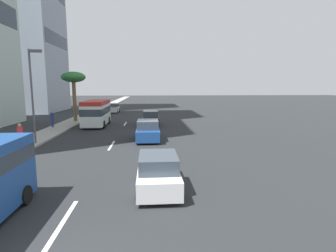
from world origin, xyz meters
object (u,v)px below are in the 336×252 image
object	(u,v)px
minibus_fourth	(96,112)
palm_tree	(73,79)
car_lead	(113,108)
pedestrian_near_lamp	(52,118)
pedestrian_by_tree	(20,134)
car_second	(148,131)
street_lamp	(33,86)
car_third	(151,118)
car_fifth	(158,172)

from	to	relation	value
minibus_fourth	palm_tree	distance (m)	6.15
car_lead	pedestrian_near_lamp	size ratio (longest dim) A/B	2.48
palm_tree	pedestrian_by_tree	bearing A→B (deg)	-178.88
pedestrian_by_tree	palm_tree	bearing A→B (deg)	-128.27
car_second	street_lamp	world-z (taller)	street_lamp
car_third	palm_tree	distance (m)	11.07
car_third	car_fifth	size ratio (longest dim) A/B	1.09
car_lead	minibus_fourth	xyz separation A→B (m)	(-15.94, -0.19, 0.83)
pedestrian_near_lamp	pedestrian_by_tree	world-z (taller)	pedestrian_by_tree
car_second	pedestrian_near_lamp	world-z (taller)	pedestrian_near_lamp
car_second	car_lead	bearing A→B (deg)	13.82
pedestrian_near_lamp	pedestrian_by_tree	bearing A→B (deg)	-54.80
pedestrian_near_lamp	palm_tree	xyz separation A→B (m)	(5.20, -1.00, 4.26)
car_lead	car_fifth	distance (m)	35.74
car_fifth	pedestrian_near_lamp	world-z (taller)	pedestrian_near_lamp
pedestrian_near_lamp	car_lead	bearing A→B (deg)	104.52
car_lead	pedestrian_near_lamp	bearing A→B (deg)	-13.19
car_third	street_lamp	distance (m)	13.63
car_fifth	pedestrian_by_tree	size ratio (longest dim) A/B	2.28
car_lead	minibus_fourth	size ratio (longest dim) A/B	0.67
car_third	minibus_fourth	bearing A→B (deg)	89.66
car_third	car_fifth	world-z (taller)	car_third
palm_tree	car_second	bearing A→B (deg)	-142.84
car_second	palm_tree	xyz separation A→B (m)	(12.08, 9.15, 4.56)
palm_tree	car_fifth	bearing A→B (deg)	-157.04
minibus_fourth	car_second	bearing A→B (deg)	34.29
car_lead	car_second	distance (m)	25.22
minibus_fourth	car_fifth	distance (m)	20.24
car_lead	pedestrian_by_tree	world-z (taller)	pedestrian_by_tree
car_second	car_fifth	xyz separation A→B (m)	(-10.66, -0.48, -0.06)
minibus_fourth	street_lamp	bearing A→B (deg)	-14.91
car_second	car_fifth	distance (m)	10.67
pedestrian_by_tree	palm_tree	distance (m)	15.61
car_fifth	street_lamp	size ratio (longest dim) A/B	0.57
car_lead	street_lamp	size ratio (longest dim) A/B	0.61
palm_tree	street_lamp	bearing A→B (deg)	-176.99
car_fifth	pedestrian_near_lamp	bearing A→B (deg)	31.22
car_fifth	pedestrian_near_lamp	size ratio (longest dim) A/B	2.35
minibus_fourth	pedestrian_near_lamp	bearing A→B (deg)	-68.82
minibus_fourth	pedestrian_by_tree	size ratio (longest dim) A/B	3.60
car_lead	street_lamp	world-z (taller)	street_lamp
pedestrian_by_tree	palm_tree	world-z (taller)	palm_tree
pedestrian_by_tree	street_lamp	distance (m)	3.74
car_third	pedestrian_by_tree	world-z (taller)	pedestrian_by_tree
car_third	palm_tree	bearing A→B (deg)	69.33
car_lead	street_lamp	distance (m)	26.15
car_fifth	pedestrian_near_lamp	distance (m)	20.51
car_second	pedestrian_by_tree	bearing A→B (deg)	108.39
minibus_fourth	palm_tree	size ratio (longest dim) A/B	1.04
street_lamp	palm_tree	bearing A→B (deg)	3.01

